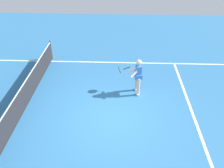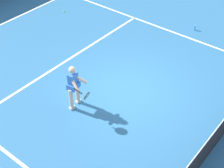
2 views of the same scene
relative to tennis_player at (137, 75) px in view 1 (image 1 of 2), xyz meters
The scene contains 5 objects.
ground_plane 2.13m from the tennis_player, 152.36° to the left, with size 25.54×25.54×0.00m, color teal.
service_line_marking 2.82m from the tennis_player, 129.95° to the right, with size 8.82×0.10×0.01m, color white.
sideline_right_marking 2.95m from the tennis_player, 18.67° to the left, with size 0.10×17.65×0.01m, color white.
court_net 4.69m from the tennis_player, 111.71° to the left, with size 9.50×0.08×1.04m.
tennis_player is the anchor object (origin of this frame).
Camera 1 is at (-6.90, -0.22, 5.94)m, focal length 39.33 mm.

